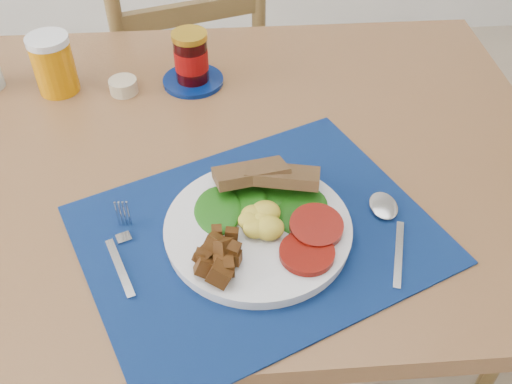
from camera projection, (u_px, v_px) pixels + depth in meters
table at (174, 184)px, 1.09m from camera, size 1.40×0.90×0.75m
chair_far at (183, 45)px, 1.62m from camera, size 0.54×0.52×1.17m
placemat at (258, 234)px, 0.88m from camera, size 0.64×0.58×0.00m
breakfast_plate at (254, 227)px, 0.86m from camera, size 0.28×0.28×0.07m
fork at (122, 248)px, 0.85m from camera, size 0.05×0.17×0.00m
spoon at (388, 220)px, 0.89m from camera, size 0.05×0.19×0.01m
juice_glass at (54, 66)px, 1.13m from camera, size 0.08×0.08×0.11m
ramekin at (123, 86)px, 1.15m from camera, size 0.06×0.06×0.03m
jam_on_saucer at (191, 61)px, 1.15m from camera, size 0.13×0.13×0.11m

